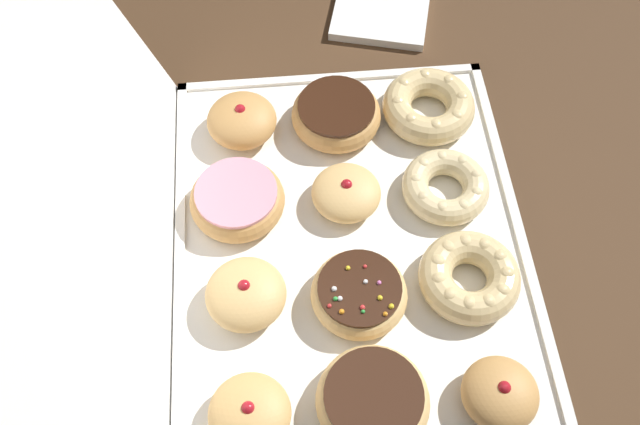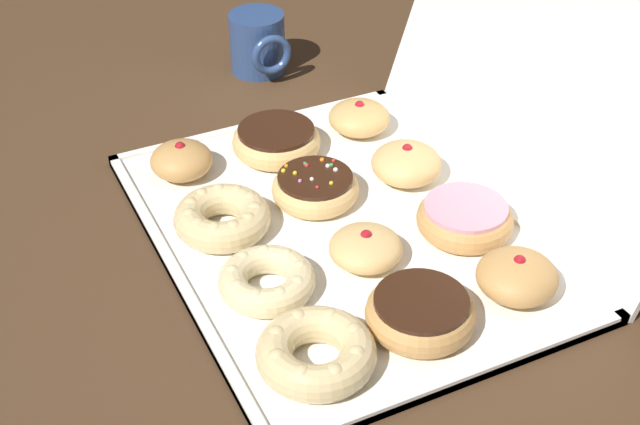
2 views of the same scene
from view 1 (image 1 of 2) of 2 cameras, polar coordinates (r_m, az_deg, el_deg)
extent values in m
plane|color=#4C331E|center=(0.86, 2.53, -3.18)|extent=(3.00, 3.00, 0.00)
cube|color=white|center=(0.86, 2.54, -3.02)|extent=(0.55, 0.42, 0.01)
cube|color=white|center=(0.90, 15.68, -1.81)|extent=(0.55, 0.01, 0.01)
cube|color=white|center=(0.86, -11.15, -3.95)|extent=(0.55, 0.01, 0.01)
cube|color=white|center=(1.01, 0.82, 10.58)|extent=(0.01, 0.42, 0.01)
cube|color=white|center=(0.71, -19.55, 2.93)|extent=(0.55, 0.13, 0.41)
ellipsoid|color=tan|center=(0.78, 14.25, -13.92)|extent=(0.08, 0.08, 0.04)
sphere|color=#B21923|center=(0.76, 14.58, -13.46)|extent=(0.01, 0.01, 0.01)
torus|color=#EACC8C|center=(0.83, 11.90, -5.11)|extent=(0.12, 0.12, 0.04)
sphere|color=#EACC8C|center=(0.84, 11.52, -2.40)|extent=(0.02, 0.02, 0.02)
sphere|color=#EACC8C|center=(0.83, 10.18, -2.90)|extent=(0.02, 0.02, 0.02)
sphere|color=#EACC8C|center=(0.82, 9.41, -4.01)|extent=(0.02, 0.02, 0.02)
sphere|color=#EACC8C|center=(0.81, 9.46, -5.39)|extent=(0.02, 0.02, 0.02)
sphere|color=#EACC8C|center=(0.80, 10.35, -6.61)|extent=(0.02, 0.02, 0.02)
sphere|color=#EACC8C|center=(0.80, 11.79, -7.24)|extent=(0.02, 0.02, 0.02)
sphere|color=#EACC8C|center=(0.81, 13.31, -7.07)|extent=(0.02, 0.02, 0.02)
sphere|color=#EACC8C|center=(0.82, 14.39, -6.17)|extent=(0.02, 0.02, 0.02)
sphere|color=#EACC8C|center=(0.83, 14.70, -4.86)|extent=(0.02, 0.02, 0.02)
sphere|color=#EACC8C|center=(0.84, 14.17, -3.55)|extent=(0.02, 0.02, 0.02)
sphere|color=#EACC8C|center=(0.84, 12.99, -2.64)|extent=(0.02, 0.02, 0.02)
torus|color=beige|center=(0.89, 10.04, 2.04)|extent=(0.11, 0.11, 0.03)
sphere|color=beige|center=(0.90, 9.71, 4.35)|extent=(0.02, 0.02, 0.02)
sphere|color=beige|center=(0.89, 8.29, 3.79)|extent=(0.02, 0.02, 0.02)
sphere|color=beige|center=(0.88, 7.70, 2.55)|extent=(0.02, 0.02, 0.02)
sphere|color=beige|center=(0.87, 8.25, 1.18)|extent=(0.02, 0.02, 0.02)
sphere|color=beige|center=(0.86, 9.72, 0.34)|extent=(0.02, 0.02, 0.02)
sphere|color=beige|center=(0.87, 11.38, 0.47)|extent=(0.02, 0.02, 0.02)
sphere|color=beige|center=(0.88, 12.42, 1.48)|extent=(0.02, 0.02, 0.02)
sphere|color=beige|center=(0.90, 12.37, 2.86)|extent=(0.02, 0.02, 0.02)
sphere|color=beige|center=(0.90, 11.30, 3.98)|extent=(0.02, 0.02, 0.02)
torus|color=#EACC8C|center=(0.96, 8.71, 8.42)|extent=(0.12, 0.12, 0.04)
sphere|color=#EACC8C|center=(0.98, 8.38, 10.72)|extent=(0.02, 0.02, 0.02)
sphere|color=#EACC8C|center=(0.97, 6.73, 10.10)|extent=(0.02, 0.02, 0.02)
sphere|color=#EACC8C|center=(0.95, 6.26, 8.70)|extent=(0.02, 0.02, 0.02)
sphere|color=#EACC8C|center=(0.93, 7.29, 7.32)|extent=(0.02, 0.02, 0.02)
sphere|color=#EACC8C|center=(0.93, 9.23, 6.82)|extent=(0.02, 0.02, 0.02)
sphere|color=#EACC8C|center=(0.94, 10.89, 7.50)|extent=(0.02, 0.02, 0.02)
sphere|color=#EACC8C|center=(0.96, 11.29, 8.93)|extent=(0.02, 0.02, 0.02)
sphere|color=#EACC8C|center=(0.98, 10.24, 10.24)|extent=(0.02, 0.02, 0.02)
torus|color=#E5B770|center=(0.77, 4.21, -14.83)|extent=(0.12, 0.12, 0.04)
cylinder|color=#381E11|center=(0.75, 4.30, -14.46)|extent=(0.10, 0.10, 0.01)
torus|color=#E5B770|center=(0.81, 2.83, -6.59)|extent=(0.11, 0.11, 0.03)
cylinder|color=#381E11|center=(0.79, 2.88, -6.10)|extent=(0.09, 0.09, 0.01)
sphere|color=yellow|center=(0.80, 2.26, -4.48)|extent=(0.01, 0.01, 0.01)
sphere|color=yellow|center=(0.79, 4.84, -6.85)|extent=(0.01, 0.01, 0.01)
sphere|color=red|center=(0.78, 0.76, -7.50)|extent=(0.00, 0.00, 0.00)
sphere|color=white|center=(0.78, 1.61, -6.92)|extent=(0.01, 0.01, 0.01)
sphere|color=yellow|center=(0.78, 5.75, -7.50)|extent=(0.01, 0.01, 0.01)
sphere|color=orange|center=(0.78, 5.27, -8.12)|extent=(0.01, 0.01, 0.01)
sphere|color=white|center=(0.79, 3.68, -5.56)|extent=(0.01, 0.01, 0.01)
sphere|color=red|center=(0.78, 3.46, -7.61)|extent=(0.01, 0.01, 0.01)
sphere|color=pink|center=(0.79, 4.78, -5.63)|extent=(0.00, 0.00, 0.00)
sphere|color=green|center=(0.78, 3.15, -7.97)|extent=(0.00, 0.00, 0.00)
sphere|color=orange|center=(0.78, 1.76, -7.96)|extent=(0.01, 0.01, 0.01)
sphere|color=red|center=(0.80, 3.64, -4.34)|extent=(0.00, 0.00, 0.00)
sphere|color=green|center=(0.78, 1.25, -6.94)|extent=(0.01, 0.01, 0.01)
sphere|color=white|center=(0.79, 1.15, -6.15)|extent=(0.01, 0.01, 0.01)
ellipsoid|color=#E5B770|center=(0.87, 1.91, 1.57)|extent=(0.09, 0.09, 0.04)
sphere|color=#B21923|center=(0.85, 1.94, 2.22)|extent=(0.01, 0.01, 0.01)
torus|color=tan|center=(0.94, 1.43, 7.83)|extent=(0.12, 0.12, 0.04)
cylinder|color=#381E11|center=(0.93, 1.45, 8.53)|extent=(0.10, 0.10, 0.01)
ellipsoid|color=tan|center=(0.76, -5.67, -15.75)|extent=(0.09, 0.09, 0.04)
sphere|color=#B21923|center=(0.74, -5.80, -15.35)|extent=(0.01, 0.01, 0.01)
ellipsoid|color=#E5B770|center=(0.80, -5.97, -6.55)|extent=(0.09, 0.09, 0.05)
sphere|color=#B21923|center=(0.78, -6.12, -5.88)|extent=(0.01, 0.01, 0.01)
torus|color=tan|center=(0.87, -6.65, 0.99)|extent=(0.12, 0.12, 0.04)
cylinder|color=pink|center=(0.86, -6.77, 1.62)|extent=(0.10, 0.10, 0.01)
ellipsoid|color=tan|center=(0.93, -6.30, 7.36)|extent=(0.09, 0.09, 0.05)
sphere|color=#B21923|center=(0.92, -6.43, 8.21)|extent=(0.01, 0.01, 0.01)
cube|color=white|center=(1.11, 4.95, 15.93)|extent=(0.17, 0.17, 0.01)
camera|label=2|loc=(1.28, 28.27, 52.13)|focal=51.59mm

